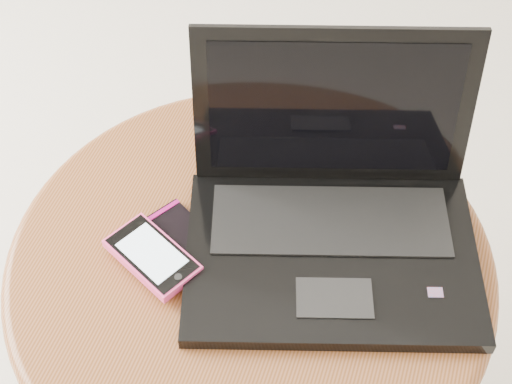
% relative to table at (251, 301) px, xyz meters
% --- Properties ---
extents(table, '(0.58, 0.58, 0.46)m').
position_rel_table_xyz_m(table, '(0.00, 0.00, 0.00)').
color(table, brown).
rests_on(table, ground).
extents(laptop, '(0.40, 0.37, 0.22)m').
position_rel_table_xyz_m(laptop, '(0.08, 0.06, 0.14)').
color(laptop, black).
rests_on(laptop, table).
extents(phone_black, '(0.13, 0.11, 0.01)m').
position_rel_table_xyz_m(phone_black, '(-0.08, -0.01, 0.10)').
color(phone_black, black).
rests_on(phone_black, table).
extents(phone_pink, '(0.13, 0.10, 0.01)m').
position_rel_table_xyz_m(phone_pink, '(-0.10, -0.05, 0.12)').
color(phone_pink, '#FF4089').
rests_on(phone_pink, phone_black).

